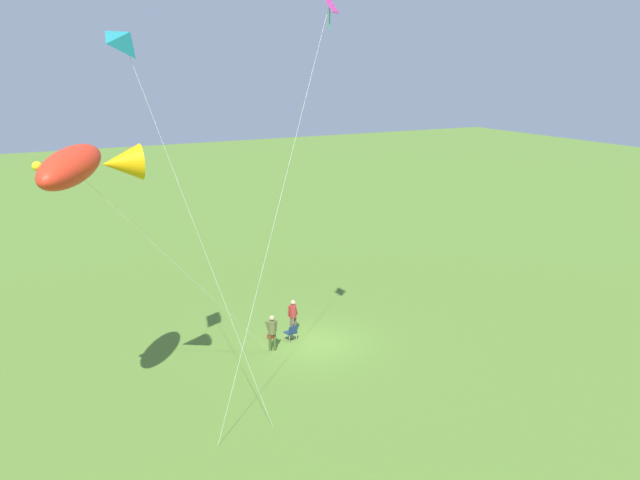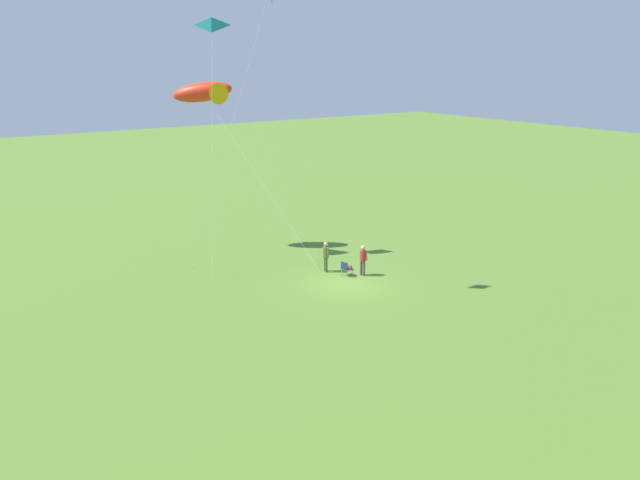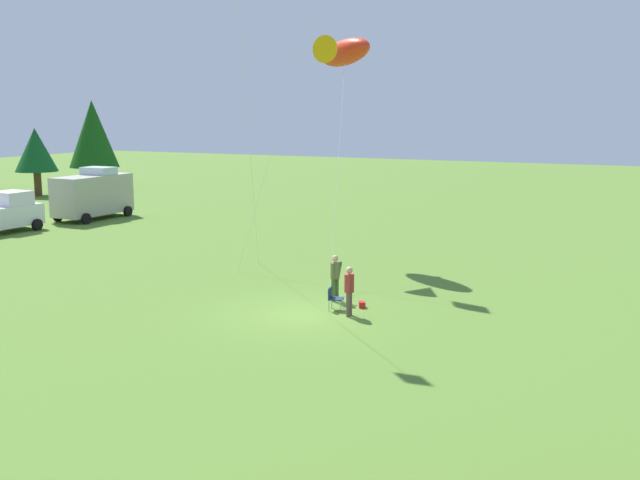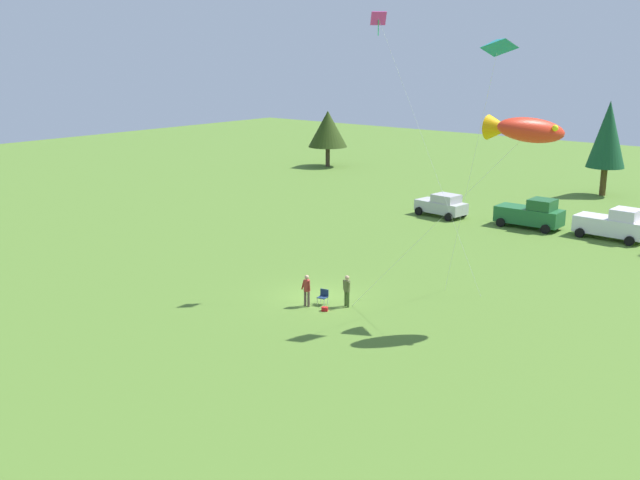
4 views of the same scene
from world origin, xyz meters
TOP-DOWN VIEW (x-y plane):
  - ground_plane at (0.00, 0.00)m, footprint 160.00×160.00m
  - person_kite_flyer at (2.16, -0.20)m, footprint 0.58×0.42m
  - folding_chair at (0.94, -0.70)m, footprint 0.57×0.57m
  - person_spectator at (0.47, -1.52)m, footprint 0.58×0.37m
  - backpack_on_grass at (1.69, -1.49)m, footprint 0.39×0.34m
  - truck_white_pickup at (7.91, 23.72)m, footprint 5.08×2.58m
  - van_motorhome_grey at (14.62, 22.89)m, footprint 5.41×2.63m
  - kite_large_fish at (10.01, 3.10)m, footprint 9.72×4.94m

SIDE VIEW (x-z plane):
  - ground_plane at x=0.00m, z-range 0.00..0.00m
  - backpack_on_grass at x=1.69m, z-range 0.00..0.22m
  - folding_chair at x=0.94m, z-range 0.08..0.90m
  - person_kite_flyer at x=2.16m, z-range 0.15..1.89m
  - person_spectator at x=0.47m, z-range 0.15..1.89m
  - truck_white_pickup at x=7.91m, z-range -0.07..2.27m
  - van_motorhome_grey at x=14.62m, z-range -0.03..3.31m
  - kite_large_fish at x=10.01m, z-range 4.43..14.92m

